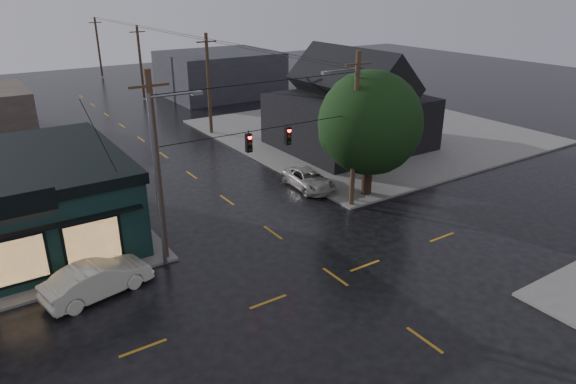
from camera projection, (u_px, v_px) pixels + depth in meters
ground_plane at (335, 277)px, 26.09m from camera, size 160.00×160.00×0.00m
sidewalk_ne at (368, 131)px, 51.74m from camera, size 28.00×28.00×0.15m
ne_building at (351, 98)px, 45.22m from camera, size 12.60×11.60×8.75m
corner_tree at (370, 123)px, 34.22m from camera, size 7.03×7.03×8.60m
utility_pole_nw at (166, 259)px, 27.79m from camera, size 2.00×0.32×10.15m
utility_pole_ne at (351, 206)px, 34.44m from camera, size 2.00×0.32×10.15m
utility_pole_far_a at (212, 134)px, 51.05m from camera, size 2.00×0.32×9.65m
utility_pole_far_b at (144, 99)px, 66.51m from camera, size 2.00×0.32×9.15m
utility_pole_far_c at (103, 77)px, 81.96m from camera, size 2.00×0.32×9.15m
span_signal_assembly at (269, 139)px, 29.02m from camera, size 13.00×0.48×1.23m
streetlight_nw at (166, 266)px, 27.10m from camera, size 5.40×0.30×9.15m
streetlight_ne at (350, 201)px, 35.24m from camera, size 5.40×0.30×9.15m
bg_building_east at (220, 74)px, 67.99m from camera, size 14.00×12.00×5.60m
sedan_cream at (97, 279)px, 24.31m from camera, size 5.32×2.78×1.67m
suv_silver at (309, 179)px, 37.19m from camera, size 2.63×5.05×1.36m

